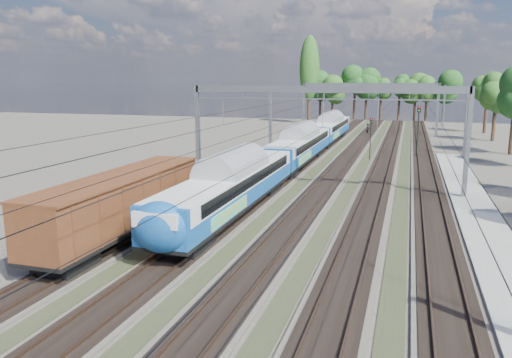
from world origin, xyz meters
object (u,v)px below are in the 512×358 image
(emu_train, at_px, (300,142))
(signal_far, at_px, (418,125))
(signal_near, at_px, (371,134))
(freight_boxcar, at_px, (122,202))
(worker, at_px, (368,129))

(emu_train, relative_size, signal_far, 10.58)
(signal_near, relative_size, signal_far, 0.79)
(emu_train, height_order, freight_boxcar, emu_train)
(freight_boxcar, bearing_deg, emu_train, 81.15)
(freight_boxcar, relative_size, signal_near, 2.98)
(freight_boxcar, height_order, worker, freight_boxcar)
(emu_train, bearing_deg, worker, 82.88)
(worker, height_order, signal_far, signal_far)
(freight_boxcar, height_order, signal_near, signal_near)
(emu_train, bearing_deg, signal_near, 44.03)
(worker, bearing_deg, emu_train, 154.74)
(emu_train, distance_m, signal_near, 9.99)
(freight_boxcar, distance_m, signal_near, 37.72)
(emu_train, xyz_separation_m, worker, (4.54, 36.36, -1.76))
(freight_boxcar, relative_size, worker, 7.61)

